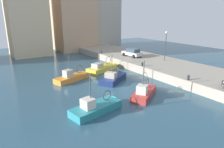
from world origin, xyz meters
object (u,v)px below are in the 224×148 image
at_px(fishing_boat_orange, 74,79).
at_px(mooring_bollard_south, 188,78).
at_px(fishing_boat_red, 145,94).
at_px(mooring_bollard_north, 101,52).
at_px(fishing_boat_teal, 99,110).
at_px(quay_streetlamp, 166,41).
at_px(fishing_boat_navy, 114,80).
at_px(fishing_boat_yellow, 104,70).
at_px(mooring_bollard_mid, 142,64).
at_px(parked_car_silver, 132,53).

bearing_deg(fishing_boat_orange, mooring_bollard_south, -48.32).
height_order(fishing_boat_red, mooring_bollard_north, fishing_boat_red).
distance_m(fishing_boat_teal, quay_streetlamp, 19.30).
height_order(fishing_boat_navy, fishing_boat_yellow, fishing_boat_yellow).
xyz_separation_m(fishing_boat_orange, mooring_bollard_mid, (9.78, -2.98, 1.36)).
relative_size(fishing_boat_red, quay_streetlamp, 1.12).
distance_m(fishing_boat_yellow, quay_streetlamp, 11.18).
xyz_separation_m(fishing_boat_navy, quay_streetlamp, (10.95, 1.05, 4.36)).
relative_size(parked_car_silver, mooring_bollard_mid, 7.28).
distance_m(fishing_boat_red, mooring_bollard_north, 19.31).
bearing_deg(quay_streetlamp, parked_car_silver, 113.54).
bearing_deg(fishing_boat_orange, mooring_bollard_mid, -16.96).
relative_size(fishing_boat_navy, fishing_boat_teal, 0.96).
relative_size(fishing_boat_navy, fishing_boat_orange, 0.95).
distance_m(fishing_boat_navy, mooring_bollard_mid, 5.49).
height_order(mooring_bollard_mid, mooring_bollard_north, same).
bearing_deg(fishing_boat_navy, fishing_boat_yellow, 73.58).
height_order(fishing_boat_navy, parked_car_silver, fishing_boat_navy).
bearing_deg(fishing_boat_orange, fishing_boat_teal, -100.23).
bearing_deg(mooring_bollard_north, fishing_boat_red, -106.44).
height_order(fishing_boat_navy, fishing_boat_orange, fishing_boat_navy).
xyz_separation_m(fishing_boat_red, parked_car_silver, (8.68, 12.75, 1.82)).
distance_m(mooring_bollard_south, mooring_bollard_mid, 8.00).
distance_m(fishing_boat_navy, mooring_bollard_north, 13.50).
bearing_deg(fishing_boat_navy, fishing_boat_red, -91.40).
xyz_separation_m(fishing_boat_red, fishing_boat_yellow, (1.70, 11.40, -0.02)).
distance_m(fishing_boat_teal, fishing_boat_yellow, 14.14).
bearing_deg(mooring_bollard_north, fishing_boat_yellow, -117.92).
bearing_deg(fishing_boat_teal, fishing_boat_yellow, 56.50).
relative_size(fishing_boat_red, mooring_bollard_south, 9.87).
height_order(fishing_boat_orange, fishing_boat_yellow, fishing_boat_yellow).
distance_m(parked_car_silver, mooring_bollard_south, 14.64).
bearing_deg(fishing_boat_navy, parked_car_silver, 37.79).
xyz_separation_m(fishing_boat_red, mooring_bollard_north, (5.45, 18.48, 1.36)).
bearing_deg(fishing_boat_red, parked_car_silver, 55.76).
bearing_deg(mooring_bollard_mid, mooring_bollard_north, 90.00).
height_order(fishing_boat_red, fishing_boat_teal, fishing_boat_red).
xyz_separation_m(fishing_boat_orange, fishing_boat_yellow, (6.03, 1.94, -0.01)).
xyz_separation_m(fishing_boat_navy, mooring_bollard_south, (5.30, -7.66, 1.38)).
relative_size(fishing_boat_red, mooring_bollard_north, 9.87).
height_order(fishing_boat_teal, mooring_bollard_south, fishing_boat_teal).
bearing_deg(fishing_boat_teal, fishing_boat_orange, 79.77).
distance_m(fishing_boat_navy, fishing_boat_orange, 5.57).
bearing_deg(fishing_boat_navy, mooring_bollard_mid, 3.67).
xyz_separation_m(fishing_boat_teal, mooring_bollard_south, (11.55, -1.13, 1.38)).
bearing_deg(mooring_bollard_mid, fishing_boat_yellow, 127.27).
distance_m(fishing_boat_red, fishing_boat_yellow, 11.53).
height_order(fishing_boat_red, mooring_bollard_south, fishing_boat_red).
bearing_deg(fishing_boat_yellow, parked_car_silver, 10.93).
distance_m(fishing_boat_orange, parked_car_silver, 13.54).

